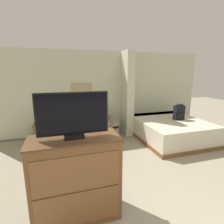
{
  "coord_description": "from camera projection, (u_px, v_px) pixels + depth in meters",
  "views": [
    {
      "loc": [
        -1.34,
        -1.34,
        1.95
      ],
      "look_at": [
        -0.19,
        2.45,
        1.05
      ],
      "focal_mm": 28.0,
      "sensor_mm": 36.0,
      "label": 1
    }
  ],
  "objects": [
    {
      "name": "backpack",
      "position": [
        179.0,
        112.0,
        5.13
      ],
      "size": [
        0.3,
        0.19,
        0.47
      ],
      "color": "black",
      "rests_on": "bed"
    },
    {
      "name": "couch",
      "position": [
        85.0,
        128.0,
        5.21
      ],
      "size": [
        1.86,
        0.84,
        0.87
      ],
      "color": "gray",
      "rests_on": "ground_plane"
    },
    {
      "name": "wall_partition_pillar",
      "position": [
        127.0,
        94.0,
        5.49
      ],
      "size": [
        0.24,
        0.61,
        2.6
      ],
      "color": "beige",
      "rests_on": "ground_plane"
    },
    {
      "name": "wall_back",
      "position": [
        102.0,
        93.0,
        5.63
      ],
      "size": [
        6.91,
        0.16,
        2.6
      ],
      "color": "beige",
      "rests_on": "ground_plane"
    },
    {
      "name": "coffee_table",
      "position": [
        89.0,
        138.0,
        4.24
      ],
      "size": [
        0.77,
        0.47,
        0.45
      ],
      "color": "brown",
      "rests_on": "ground_plane"
    },
    {
      "name": "tv_dresser",
      "position": [
        76.0,
        179.0,
        2.31
      ],
      "size": [
        1.15,
        0.51,
        1.15
      ],
      "color": "brown",
      "rests_on": "ground_plane"
    },
    {
      "name": "table_lamp",
      "position": [
        42.0,
        113.0,
        4.72
      ],
      "size": [
        0.35,
        0.35,
        0.42
      ],
      "color": "tan",
      "rests_on": "side_table"
    },
    {
      "name": "side_table",
      "position": [
        43.0,
        127.0,
        4.81
      ],
      "size": [
        0.48,
        0.48,
        0.57
      ],
      "color": "brown",
      "rests_on": "ground_plane"
    },
    {
      "name": "bed",
      "position": [
        169.0,
        129.0,
        5.23
      ],
      "size": [
        1.86,
        2.2,
        0.58
      ],
      "color": "brown",
      "rests_on": "ground_plane"
    },
    {
      "name": "tv",
      "position": [
        73.0,
        115.0,
        2.12
      ],
      "size": [
        0.87,
        0.16,
        0.57
      ],
      "color": "black",
      "rests_on": "tv_dresser"
    }
  ]
}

